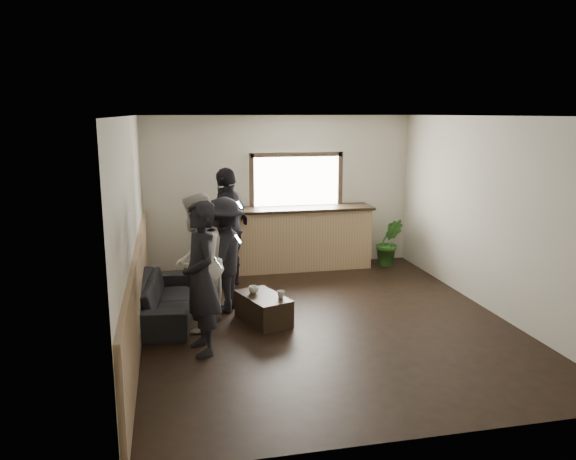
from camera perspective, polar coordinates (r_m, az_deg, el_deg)
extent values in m
cube|color=black|center=(7.96, 3.50, -9.10)|extent=(5.00, 6.00, 0.01)
cube|color=silver|center=(7.44, 3.78, 11.49)|extent=(5.00, 6.00, 0.01)
cube|color=beige|center=(10.46, -0.83, 3.90)|extent=(5.00, 0.01, 2.80)
cube|color=beige|center=(4.84, 13.33, -5.79)|extent=(5.00, 0.01, 2.80)
cube|color=beige|center=(7.31, -15.57, 0.03)|extent=(0.01, 6.00, 2.80)
cube|color=beige|center=(8.59, 19.91, 1.46)|extent=(0.01, 6.00, 2.80)
cube|color=#967455|center=(7.53, -14.99, -6.31)|extent=(0.06, 5.90, 1.10)
cube|color=tan|center=(10.36, 1.16, -0.95)|extent=(2.60, 0.60, 1.10)
cube|color=black|center=(10.25, 1.17, 2.19)|extent=(2.70, 0.68, 0.05)
cube|color=white|center=(10.45, 0.83, 5.01)|extent=(1.60, 0.06, 0.90)
cube|color=#3F3326|center=(10.38, 0.88, 7.67)|extent=(1.72, 0.08, 0.08)
cube|color=#3F3326|center=(10.27, -3.72, 4.86)|extent=(0.08, 0.08, 1.06)
cube|color=#3F3326|center=(10.64, 5.30, 5.08)|extent=(0.08, 0.08, 1.06)
imported|color=black|center=(8.13, -12.44, -6.81)|extent=(0.95, 2.00, 0.56)
cube|color=black|center=(7.82, -2.52, -7.99)|extent=(0.73, 0.96, 0.38)
imported|color=silver|center=(7.85, -3.53, -6.08)|extent=(0.16, 0.16, 0.11)
imported|color=silver|center=(7.66, -0.74, -6.54)|extent=(0.14, 0.14, 0.10)
imported|color=#2D6623|center=(10.73, 10.23, -1.23)|extent=(0.57, 0.50, 0.91)
imported|color=black|center=(6.73, -8.85, -4.89)|extent=(0.58, 0.75, 1.84)
cube|color=black|center=(6.75, -7.10, -3.43)|extent=(0.11, 0.09, 0.12)
cube|color=white|center=(6.74, -7.09, -3.41)|extent=(0.09, 0.08, 0.11)
imported|color=#BDB7AB|center=(7.48, -9.16, -3.28)|extent=(0.93, 1.05, 1.82)
cube|color=black|center=(7.40, -7.54, -2.50)|extent=(0.11, 0.10, 0.12)
cube|color=white|center=(7.39, -7.53, -2.48)|extent=(0.09, 0.08, 0.11)
imported|color=black|center=(8.13, -6.54, -2.53)|extent=(1.03, 1.24, 1.67)
cube|color=black|center=(8.00, -5.10, -0.93)|extent=(0.11, 0.10, 0.12)
cube|color=white|center=(7.99, -5.10, -0.91)|extent=(0.10, 0.09, 0.11)
imported|color=black|center=(9.26, -6.10, 0.24)|extent=(1.08, 1.22, 1.98)
cube|color=black|center=(9.09, -4.95, 2.55)|extent=(0.12, 0.11, 0.12)
cube|color=white|center=(9.08, -4.95, 2.57)|extent=(0.10, 0.10, 0.11)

